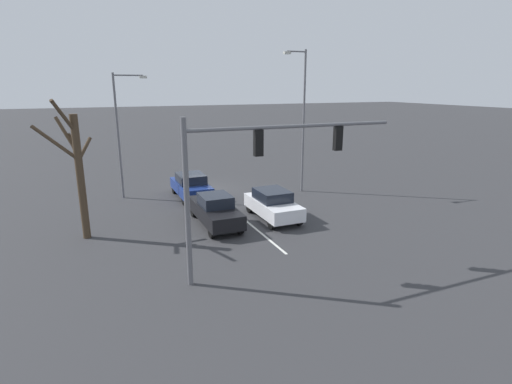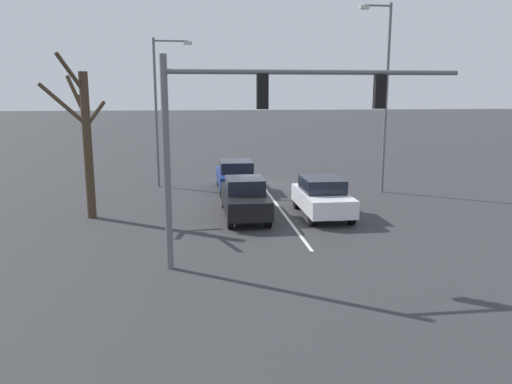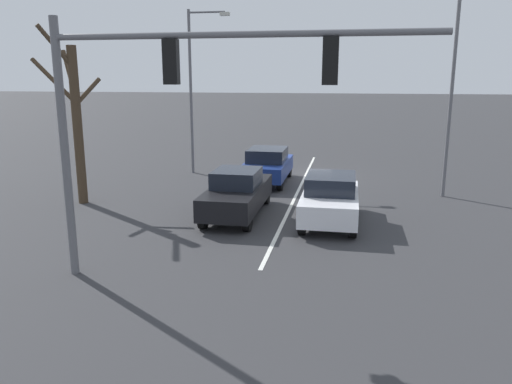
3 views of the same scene
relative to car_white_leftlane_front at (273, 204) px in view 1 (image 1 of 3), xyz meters
name	(u,v)px [view 1 (image 1 of 3)]	position (x,y,z in m)	size (l,w,h in m)	color
ground_plane	(208,189)	(1.51, -7.50, -0.81)	(240.00, 240.00, 0.00)	#333335
lane_stripe_left_divider	(221,200)	(1.51, -4.43, -0.81)	(0.12, 18.13, 0.01)	silver
car_white_leftlane_front	(273,204)	(0.00, 0.00, 0.00)	(1.80, 4.10, 1.59)	silver
car_black_midlane_front	(215,210)	(3.21, -0.23, 0.00)	(1.70, 4.65, 1.64)	black
car_navy_midlane_second	(191,185)	(3.09, -5.85, 0.01)	(1.86, 4.23, 1.58)	navy
traffic_signal_gantry	(254,162)	(3.46, 5.62, 3.56)	(8.50, 0.37, 6.06)	slate
street_lamp_right_shoulder	(121,127)	(6.94, -7.53, 3.72)	(2.05, 0.24, 7.82)	slate
street_lamp_left_shoulder	(302,114)	(-4.20, -4.54, 4.41)	(1.61, 0.24, 9.28)	slate
bare_tree_near	(77,169)	(9.52, -0.90, 2.54)	(2.47, 1.78, 6.53)	#423323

